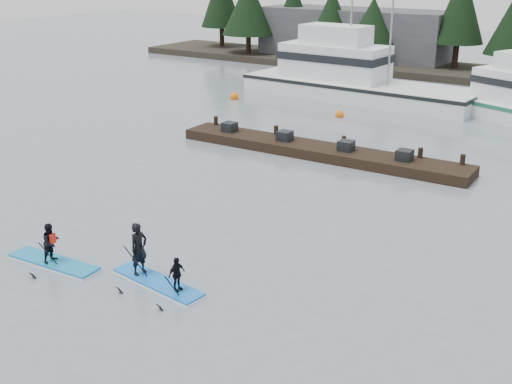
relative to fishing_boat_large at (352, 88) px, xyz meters
The scene contains 10 objects.
ground 29.57m from the fishing_boat_large, 76.59° to the right, with size 160.00×160.00×0.00m, color slate.
far_shore 14.92m from the fishing_boat_large, 62.64° to the left, with size 70.00×8.00×0.60m, color #2D281E.
treeline 14.94m from the fishing_boat_large, 62.64° to the left, with size 60.00×4.00×8.00m, color black, non-canonical shape.
waterfront_building 16.93m from the fishing_boat_large, 115.10° to the left, with size 18.00×6.00×5.00m, color #4C4C51.
fishing_boat_large is the anchor object (origin of this frame).
floating_dock 14.84m from the fishing_boat_large, 70.81° to the right, with size 15.52×2.07×0.52m, color black.
buoy_b 6.09m from the fishing_boat_large, 71.56° to the right, with size 0.56×0.56×0.56m, color #FF670C.
buoy_a 8.48m from the fishing_boat_large, 143.59° to the right, with size 0.63×0.63×0.63m, color #FF670C.
paddleboard_solo 29.90m from the fishing_boat_large, 83.35° to the right, with size 3.44×1.18×1.87m.
paddleboard_duo 29.68m from the fishing_boat_large, 76.23° to the right, with size 3.48×1.37×2.34m.
Camera 1 is at (12.68, -13.09, 9.49)m, focal length 45.00 mm.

